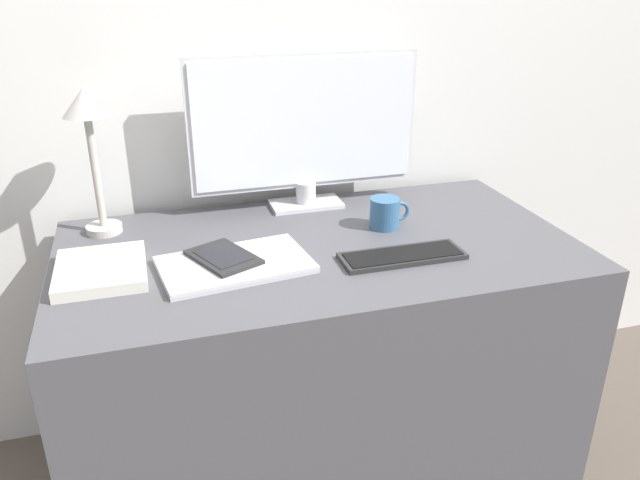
# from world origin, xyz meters

# --- Properties ---
(wall_back) EXTENTS (3.60, 0.05, 2.40)m
(wall_back) POSITION_xyz_m (0.00, 0.58, 1.20)
(wall_back) COLOR silver
(wall_back) RESTS_ON ground_plane
(desk) EXTENTS (1.30, 0.70, 0.73)m
(desk) POSITION_xyz_m (0.00, 0.17, 0.37)
(desk) COLOR #4C4C51
(desk) RESTS_ON ground_plane
(monitor) EXTENTS (0.65, 0.11, 0.44)m
(monitor) POSITION_xyz_m (0.04, 0.44, 0.96)
(monitor) COLOR silver
(monitor) RESTS_ON desk
(keyboard) EXTENTS (0.30, 0.10, 0.01)m
(keyboard) POSITION_xyz_m (0.17, 0.03, 0.74)
(keyboard) COLOR #282828
(keyboard) RESTS_ON desk
(laptop) EXTENTS (0.37, 0.25, 0.02)m
(laptop) POSITION_xyz_m (-0.23, 0.09, 0.74)
(laptop) COLOR #BCBCC1
(laptop) RESTS_ON desk
(ereader) EXTENTS (0.18, 0.21, 0.01)m
(ereader) POSITION_xyz_m (-0.25, 0.12, 0.75)
(ereader) COLOR black
(ereader) RESTS_ON laptop
(desk_lamp) EXTENTS (0.12, 0.12, 0.38)m
(desk_lamp) POSITION_xyz_m (-0.52, 0.40, 1.01)
(desk_lamp) COLOR #BCB7AD
(desk_lamp) RESTS_ON desk
(notebook) EXTENTS (0.20, 0.23, 0.03)m
(notebook) POSITION_xyz_m (-0.53, 0.14, 0.75)
(notebook) COLOR silver
(notebook) RESTS_ON desk
(coffee_mug) EXTENTS (0.11, 0.08, 0.08)m
(coffee_mug) POSITION_xyz_m (0.20, 0.22, 0.77)
(coffee_mug) COLOR #336089
(coffee_mug) RESTS_ON desk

